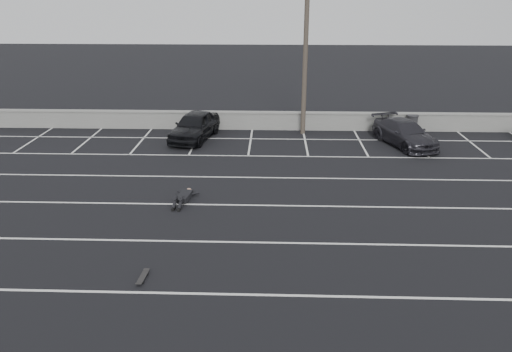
{
  "coord_description": "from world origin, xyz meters",
  "views": [
    {
      "loc": [
        -0.8,
        -14.64,
        7.95
      ],
      "look_at": [
        -1.42,
        3.57,
        1.0
      ],
      "focal_mm": 35.0,
      "sensor_mm": 36.0,
      "label": 1
    }
  ],
  "objects_px": {
    "car_left": "(195,126)",
    "skateboard": "(143,277)",
    "utility_pole": "(306,45)",
    "trash_bin": "(412,124)",
    "person": "(185,193)",
    "car_right": "(405,133)"
  },
  "relations": [
    {
      "from": "car_left",
      "to": "skateboard",
      "type": "relative_size",
      "value": 6.36
    },
    {
      "from": "utility_pole",
      "to": "person",
      "type": "relative_size",
      "value": 3.92
    },
    {
      "from": "car_left",
      "to": "trash_bin",
      "type": "xyz_separation_m",
      "value": [
        12.35,
        1.74,
        -0.23
      ]
    },
    {
      "from": "car_right",
      "to": "utility_pole",
      "type": "xyz_separation_m",
      "value": [
        -5.28,
        2.07,
        4.34
      ]
    },
    {
      "from": "car_left",
      "to": "car_right",
      "type": "bearing_deg",
      "value": 8.74
    },
    {
      "from": "trash_bin",
      "to": "person",
      "type": "bearing_deg",
      "value": -138.9
    },
    {
      "from": "car_right",
      "to": "trash_bin",
      "type": "relative_size",
      "value": 4.37
    },
    {
      "from": "trash_bin",
      "to": "person",
      "type": "height_order",
      "value": "trash_bin"
    },
    {
      "from": "car_left",
      "to": "person",
      "type": "relative_size",
      "value": 1.77
    },
    {
      "from": "skateboard",
      "to": "trash_bin",
      "type": "bearing_deg",
      "value": 56.86
    },
    {
      "from": "car_left",
      "to": "utility_pole",
      "type": "distance_m",
      "value": 7.5
    },
    {
      "from": "car_left",
      "to": "person",
      "type": "distance_m",
      "value": 8.36
    },
    {
      "from": "car_right",
      "to": "person",
      "type": "distance_m",
      "value": 12.93
    },
    {
      "from": "utility_pole",
      "to": "skateboard",
      "type": "height_order",
      "value": "utility_pole"
    },
    {
      "from": "trash_bin",
      "to": "person",
      "type": "xyz_separation_m",
      "value": [
        -11.5,
        -10.03,
        -0.28
      ]
    },
    {
      "from": "car_left",
      "to": "trash_bin",
      "type": "height_order",
      "value": "car_left"
    },
    {
      "from": "car_right",
      "to": "trash_bin",
      "type": "distance_m",
      "value": 2.68
    },
    {
      "from": "car_right",
      "to": "utility_pole",
      "type": "bearing_deg",
      "value": 139.07
    },
    {
      "from": "car_right",
      "to": "skateboard",
      "type": "xyz_separation_m",
      "value": [
        -10.73,
        -13.45,
        -0.59
      ]
    },
    {
      "from": "car_right",
      "to": "skateboard",
      "type": "distance_m",
      "value": 17.22
    },
    {
      "from": "person",
      "to": "trash_bin",
      "type": "bearing_deg",
      "value": 49.11
    },
    {
      "from": "car_left",
      "to": "skateboard",
      "type": "height_order",
      "value": "car_left"
    }
  ]
}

